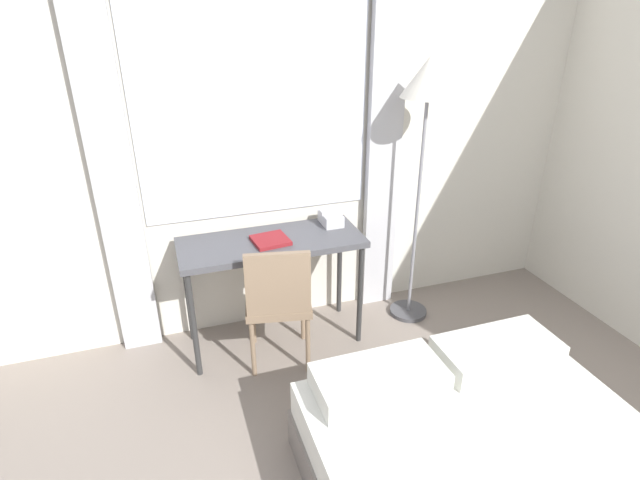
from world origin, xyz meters
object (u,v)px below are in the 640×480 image
object	(u,v)px
desk_chair	(278,298)
desk	(272,251)
standing_lamp	(427,100)
telephone	(331,218)
book	(270,240)

from	to	relation	value
desk_chair	desk	bearing A→B (deg)	95.12
desk	standing_lamp	size ratio (longest dim) A/B	0.63
desk	standing_lamp	xyz separation A→B (m)	(1.03, -0.00, 0.89)
standing_lamp	desk_chair	bearing A→B (deg)	-167.01
standing_lamp	telephone	size ratio (longest dim) A/B	9.83
desk_chair	standing_lamp	size ratio (longest dim) A/B	0.46
desk_chair	telephone	xyz separation A→B (m)	(0.47, 0.36, 0.32)
telephone	book	bearing A→B (deg)	-162.41
desk	book	xyz separation A→B (m)	(-0.01, -0.03, 0.09)
book	desk	bearing A→B (deg)	69.88
telephone	book	distance (m)	0.48
desk	desk_chair	size ratio (longest dim) A/B	1.36
standing_lamp	book	xyz separation A→B (m)	(-1.04, -0.03, -0.80)
desk_chair	telephone	bearing A→B (deg)	49.21
desk	standing_lamp	distance (m)	1.36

